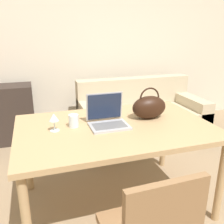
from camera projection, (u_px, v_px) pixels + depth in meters
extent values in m
cube|color=beige|center=(73.00, 40.00, 3.65)|extent=(10.00, 0.06, 2.70)
cube|color=tan|center=(115.00, 128.00, 2.05)|extent=(1.58, 1.03, 0.04)
cylinder|color=tan|center=(27.00, 224.00, 1.55)|extent=(0.06, 0.06, 0.72)
cylinder|color=tan|center=(221.00, 182.00, 1.97)|extent=(0.06, 0.06, 0.72)
cylinder|color=tan|center=(27.00, 156.00, 2.37)|extent=(0.06, 0.06, 0.72)
cylinder|color=tan|center=(164.00, 137.00, 2.80)|extent=(0.06, 0.06, 0.72)
cube|color=olive|center=(165.00, 223.00, 1.15)|extent=(0.42, 0.05, 0.44)
cube|color=#C1B293|center=(142.00, 124.00, 3.58)|extent=(1.73, 0.87, 0.42)
cube|color=#C1B293|center=(134.00, 91.00, 3.75)|extent=(1.73, 0.20, 0.40)
cube|color=#C1B293|center=(90.00, 126.00, 3.33)|extent=(0.20, 0.87, 0.56)
cube|color=#C1B293|center=(188.00, 114.00, 3.78)|extent=(0.20, 0.87, 0.56)
cube|color=#ADADB2|center=(109.00, 126.00, 2.02)|extent=(0.31, 0.24, 0.02)
cube|color=slate|center=(110.00, 125.00, 2.01)|extent=(0.27, 0.16, 0.00)
cube|color=#ADADB2|center=(104.00, 106.00, 2.10)|extent=(0.31, 0.03, 0.24)
cube|color=#19233D|center=(105.00, 106.00, 2.09)|extent=(0.29, 0.03, 0.22)
cylinder|color=silver|center=(74.00, 121.00, 2.00)|extent=(0.08, 0.08, 0.10)
cylinder|color=silver|center=(55.00, 130.00, 1.94)|extent=(0.07, 0.07, 0.01)
cylinder|color=silver|center=(54.00, 125.00, 1.93)|extent=(0.01, 0.01, 0.08)
cone|color=silver|center=(54.00, 117.00, 1.90)|extent=(0.08, 0.08, 0.06)
ellipsoid|color=black|center=(149.00, 107.00, 2.19)|extent=(0.31, 0.18, 0.20)
torus|color=black|center=(150.00, 98.00, 2.16)|extent=(0.18, 0.01, 0.18)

